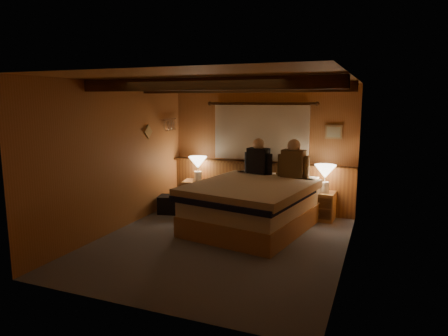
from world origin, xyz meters
The scene contains 19 objects.
floor centered at (0.00, 0.00, 0.00)m, with size 4.20×4.20×0.00m, color #565966.
ceiling centered at (0.00, 0.00, 2.40)m, with size 4.20×4.20×0.00m, color #B38243.
wall_back centered at (0.00, 2.10, 1.20)m, with size 3.60×3.60×0.00m, color #B27040.
wall_left centered at (-1.80, 0.00, 1.20)m, with size 4.20×4.20×0.00m, color #B27040.
wall_right centered at (1.80, 0.00, 1.20)m, with size 4.20×4.20×0.00m, color #B27040.
wall_front centered at (0.00, -2.10, 1.20)m, with size 3.60×3.60×0.00m, color #B27040.
wainscot centered at (0.00, 2.04, 0.49)m, with size 3.60×0.23×0.94m.
curtain_window centered at (0.00, 2.03, 1.52)m, with size 2.18×0.09×1.11m.
ceiling_beams centered at (0.00, 0.15, 2.31)m, with size 3.60×1.65×0.16m.
coat_rail centered at (-1.72, 1.58, 1.67)m, with size 0.05×0.55×0.24m.
framed_print centered at (1.35, 2.08, 1.55)m, with size 0.30×0.04×0.25m.
bed centered at (0.25, 0.86, 0.40)m, with size 2.07×2.51×0.77m.
nightstand_left centered at (-1.25, 1.76, 0.26)m, with size 0.56×0.52×0.53m.
nightstand_right centered at (1.23, 1.77, 0.25)m, with size 0.48×0.43×0.50m.
lamp_left centered at (-1.22, 1.80, 0.86)m, with size 0.37×0.37×0.48m.
lamp_right centered at (1.27, 1.75, 0.85)m, with size 0.38×0.38×0.49m.
person_left centered at (0.06, 1.71, 1.04)m, with size 0.56×0.29×0.69m.
person_right centered at (0.74, 1.59, 1.04)m, with size 0.58×0.28×0.70m.
duffel_bag centered at (-1.42, 1.14, 0.18)m, with size 0.63×0.46×0.40m.
Camera 1 is at (2.19, -5.29, 2.10)m, focal length 32.00 mm.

